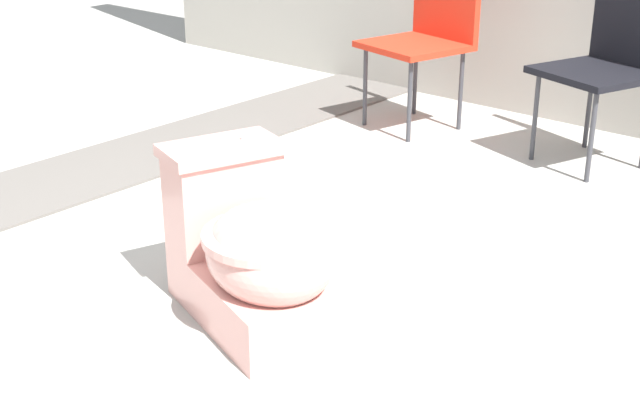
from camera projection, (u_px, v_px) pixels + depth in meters
name	position (u px, v px, depth m)	size (l,w,h in m)	color
ground_plane	(197.00, 309.00, 2.80)	(14.00, 14.00, 0.00)	#A8A59E
gravel_strip	(87.00, 173.00, 3.92)	(0.56, 8.00, 0.01)	#605B56
toilet	(255.00, 254.00, 2.66)	(0.71, 0.55, 0.52)	#E09E93
folding_chair_left	(430.00, 25.00, 4.42)	(0.53, 0.53, 0.83)	red
folding_chair_middle	(614.00, 50.00, 3.90)	(0.56, 0.56, 0.83)	black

